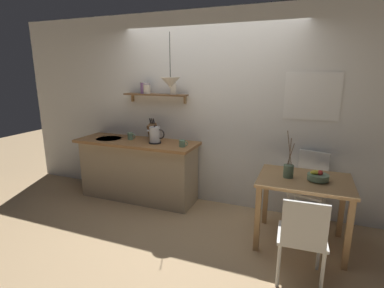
# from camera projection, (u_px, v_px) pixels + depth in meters

# --- Properties ---
(ground_plane) EXTENTS (14.00, 14.00, 0.00)m
(ground_plane) POSITION_uv_depth(u_px,v_px,m) (192.00, 218.00, 3.88)
(ground_plane) COLOR tan
(back_wall) EXTENTS (6.80, 0.11, 2.70)m
(back_wall) POSITION_uv_depth(u_px,v_px,m) (223.00, 112.00, 4.07)
(back_wall) COLOR white
(back_wall) RESTS_ON ground_plane
(kitchen_counter) EXTENTS (1.83, 0.63, 0.91)m
(kitchen_counter) POSITION_uv_depth(u_px,v_px,m) (138.00, 169.00, 4.42)
(kitchen_counter) COLOR tan
(kitchen_counter) RESTS_ON ground_plane
(wall_shelf) EXTENTS (0.97, 0.20, 0.30)m
(wall_shelf) POSITION_uv_depth(u_px,v_px,m) (155.00, 91.00, 4.21)
(wall_shelf) COLOR brown
(dining_table) EXTENTS (0.96, 0.74, 0.77)m
(dining_table) POSITION_uv_depth(u_px,v_px,m) (304.00, 190.00, 3.18)
(dining_table) COLOR tan
(dining_table) RESTS_ON ground_plane
(dining_chair_near) EXTENTS (0.44, 0.44, 0.86)m
(dining_chair_near) POSITION_uv_depth(u_px,v_px,m) (302.00, 235.00, 2.59)
(dining_chair_near) COLOR white
(dining_chair_near) RESTS_ON ground_plane
(dining_chair_far) EXTENTS (0.49, 0.47, 0.93)m
(dining_chair_far) POSITION_uv_depth(u_px,v_px,m) (310.00, 185.00, 3.63)
(dining_chair_far) COLOR white
(dining_chair_far) RESTS_ON ground_plane
(fruit_bowl) EXTENTS (0.22, 0.22, 0.12)m
(fruit_bowl) POSITION_uv_depth(u_px,v_px,m) (318.00, 177.00, 3.08)
(fruit_bowl) COLOR slate
(fruit_bowl) RESTS_ON dining_table
(twig_vase) EXTENTS (0.11, 0.11, 0.51)m
(twig_vase) POSITION_uv_depth(u_px,v_px,m) (288.00, 170.00, 3.18)
(twig_vase) COLOR #567056
(twig_vase) RESTS_ON dining_table
(electric_kettle) EXTENTS (0.27, 0.18, 0.26)m
(electric_kettle) POSITION_uv_depth(u_px,v_px,m) (155.00, 135.00, 4.12)
(electric_kettle) COLOR black
(electric_kettle) RESTS_ON kitchen_counter
(knife_block) EXTENTS (0.10, 0.18, 0.32)m
(knife_block) POSITION_uv_depth(u_px,v_px,m) (153.00, 131.00, 4.36)
(knife_block) COLOR brown
(knife_block) RESTS_ON kitchen_counter
(coffee_mug_by_sink) EXTENTS (0.13, 0.08, 0.11)m
(coffee_mug_by_sink) POSITION_uv_depth(u_px,v_px,m) (131.00, 136.00, 4.35)
(coffee_mug_by_sink) COLOR slate
(coffee_mug_by_sink) RESTS_ON kitchen_counter
(coffee_mug_spare) EXTENTS (0.12, 0.08, 0.09)m
(coffee_mug_spare) POSITION_uv_depth(u_px,v_px,m) (182.00, 143.00, 3.94)
(coffee_mug_spare) COLOR slate
(coffee_mug_spare) RESTS_ON kitchen_counter
(pendant_lamp) EXTENTS (0.26, 0.26, 0.68)m
(pendant_lamp) POSITION_uv_depth(u_px,v_px,m) (170.00, 82.00, 3.77)
(pendant_lamp) COLOR black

